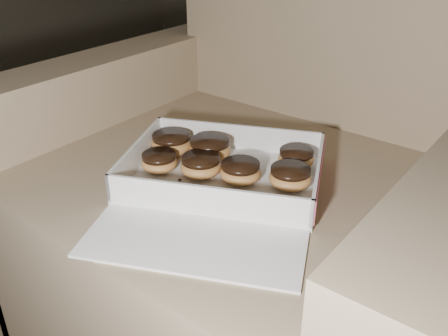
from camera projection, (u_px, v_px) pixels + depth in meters
floor at (120, 268)px, 1.45m from camera, size 4.50×4.50×0.00m
armchair at (254, 209)px, 1.13m from camera, size 0.99×0.83×1.03m
bakery_box at (221, 185)px, 0.93m from camera, size 0.50×0.53×0.06m
donut_a at (201, 165)px, 0.96m from camera, size 0.08×0.08×0.04m
donut_b at (210, 148)px, 1.02m from camera, size 0.09×0.09×0.04m
donut_c at (159, 162)px, 0.98m from camera, size 0.07×0.07×0.04m
donut_d at (296, 158)px, 0.99m from camera, size 0.07×0.07×0.04m
donut_e at (172, 143)px, 1.05m from camera, size 0.09×0.09×0.04m
donut_f at (240, 171)px, 0.94m from camera, size 0.08×0.08×0.04m
donut_g at (290, 177)px, 0.92m from camera, size 0.08×0.08×0.04m
crumb_a at (180, 193)px, 0.91m from camera, size 0.01×0.01×0.00m
crumb_b at (249, 213)px, 0.85m from camera, size 0.01×0.01×0.00m
crumb_c at (248, 211)px, 0.86m from camera, size 0.01×0.01×0.00m
crumb_d at (179, 198)px, 0.89m from camera, size 0.01×0.01×0.00m
crumb_e at (180, 180)px, 0.95m from camera, size 0.01×0.01×0.00m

